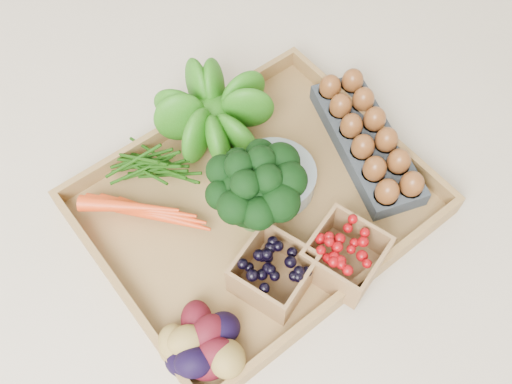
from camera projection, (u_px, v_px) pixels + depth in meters
ground at (256, 209)px, 1.01m from camera, size 4.00×4.00×0.00m
tray at (256, 207)px, 1.00m from camera, size 0.55×0.45×0.01m
carrots at (142, 210)px, 0.96m from camera, size 0.19×0.14×0.05m
lettuce at (210, 110)px, 1.01m from camera, size 0.14×0.14×0.14m
broccoli at (254, 201)px, 0.93m from camera, size 0.16×0.16×0.13m
cherry_bowl at (274, 178)px, 1.00m from camera, size 0.15×0.15×0.04m
egg_carton at (366, 143)px, 1.04m from camera, size 0.19×0.31×0.03m
potatoes at (201, 347)px, 0.82m from camera, size 0.15×0.15×0.09m
punnet_blackberry at (273, 272)px, 0.89m from camera, size 0.14×0.14×0.07m
punnet_raspberry at (345, 256)px, 0.90m from camera, size 0.14×0.14×0.08m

